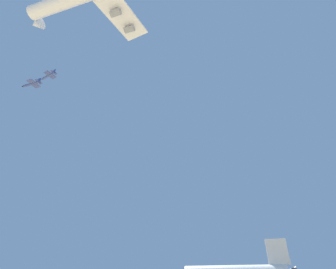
% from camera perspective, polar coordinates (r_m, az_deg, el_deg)
% --- Properties ---
extents(chase_jet_lead, '(15.29, 8.89, 4.00)m').
position_cam_1_polar(chase_jet_lead, '(208.01, -25.44, 12.02)').
color(chase_jet_lead, '#38478C').
extents(chase_jet_trailing, '(15.22, 8.26, 4.00)m').
position_cam_1_polar(chase_jet_trailing, '(188.42, -28.54, 10.05)').
color(chase_jet_trailing, '#38478C').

